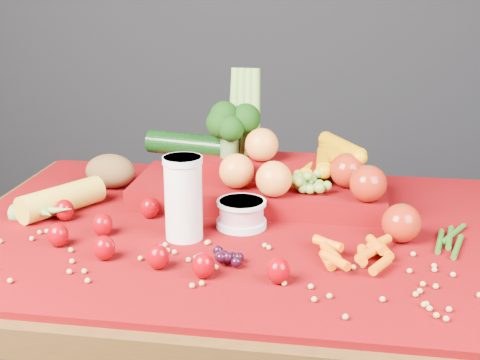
% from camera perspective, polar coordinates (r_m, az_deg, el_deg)
% --- Properties ---
extents(table, '(1.10, 0.80, 0.75)m').
position_cam_1_polar(table, '(1.32, -0.14, -8.34)').
color(table, '#37210C').
rests_on(table, ground).
extents(red_cloth, '(1.05, 0.75, 0.01)m').
position_cam_1_polar(red_cloth, '(1.28, -0.14, -4.29)').
color(red_cloth, '#650303').
rests_on(red_cloth, table).
extents(milk_glass, '(0.07, 0.07, 0.15)m').
position_cam_1_polar(milk_glass, '(1.20, -4.86, -1.29)').
color(milk_glass, silver).
rests_on(milk_glass, red_cloth).
extents(yogurt_bowl, '(0.10, 0.10, 0.05)m').
position_cam_1_polar(yogurt_bowl, '(1.27, 0.13, -2.82)').
color(yogurt_bowl, silver).
rests_on(yogurt_bowl, red_cloth).
extents(strawberry_scatter, '(0.48, 0.28, 0.05)m').
position_cam_1_polar(strawberry_scatter, '(1.18, -8.87, -4.77)').
color(strawberry_scatter, '#860000').
rests_on(strawberry_scatter, red_cloth).
extents(dark_grape_cluster, '(0.06, 0.05, 0.03)m').
position_cam_1_polar(dark_grape_cluster, '(1.12, -1.29, -6.50)').
color(dark_grape_cluster, black).
rests_on(dark_grape_cluster, red_cloth).
extents(soybean_scatter, '(0.84, 0.24, 0.01)m').
position_cam_1_polar(soybean_scatter, '(1.09, -1.87, -7.72)').
color(soybean_scatter, '#A69047').
rests_on(soybean_scatter, red_cloth).
extents(corn_ear, '(0.25, 0.27, 0.06)m').
position_cam_1_polar(corn_ear, '(1.36, -16.02, -2.28)').
color(corn_ear, yellow).
rests_on(corn_ear, red_cloth).
extents(potato, '(0.11, 0.08, 0.08)m').
position_cam_1_polar(potato, '(1.51, -11.00, 0.75)').
color(potato, brown).
rests_on(potato, red_cloth).
extents(baby_carrot_pile, '(0.18, 0.17, 0.03)m').
position_cam_1_polar(baby_carrot_pile, '(1.14, 9.75, -6.23)').
color(baby_carrot_pile, '#E16107').
rests_on(baby_carrot_pile, red_cloth).
extents(green_bean_pile, '(0.14, 0.12, 0.01)m').
position_cam_1_polar(green_bean_pile, '(1.26, 17.11, -4.86)').
color(green_bean_pile, '#205A14').
rests_on(green_bean_pile, red_cloth).
extents(produce_mound, '(0.59, 0.36, 0.27)m').
position_cam_1_polar(produce_mound, '(1.40, 2.45, 0.49)').
color(produce_mound, '#650303').
rests_on(produce_mound, red_cloth).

